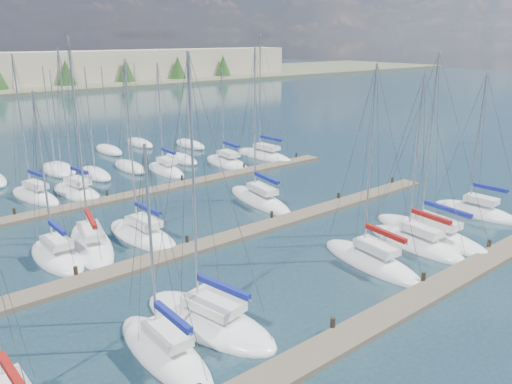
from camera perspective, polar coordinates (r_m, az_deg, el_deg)
ground at (r=76.14m, az=-22.48°, el=5.21°), size 400.00×400.00×0.00m
dock_near at (r=28.85m, az=15.59°, el=-12.95°), size 44.00×1.93×1.10m
dock_mid at (r=37.60m, az=-1.94°, el=-4.88°), size 44.00×1.93×1.10m
dock_far at (r=48.87m, az=-11.92°, el=0.07°), size 44.00×1.93×1.10m
sailboat_j at (r=38.40m, az=-12.85°, el=-4.80°), size 3.49×8.30×13.61m
sailboat_c at (r=27.10m, az=-5.46°, el=-14.40°), size 4.99×9.27×14.51m
sailboat_k at (r=45.26m, az=0.40°, el=-0.89°), size 3.83×9.72×14.24m
sailboat_o at (r=50.38m, az=-19.77°, el=-0.02°), size 3.73×7.84×14.17m
sailboat_p at (r=56.11m, az=-10.27°, el=2.46°), size 2.70×7.32×12.47m
sailboat_q at (r=58.63m, az=-3.35°, el=3.35°), size 3.44×8.22×11.72m
sailboat_b at (r=25.10m, az=-10.41°, el=-17.51°), size 2.39×7.68×10.83m
sailboat_f at (r=39.87m, az=19.22°, el=-4.53°), size 3.62×10.20×14.07m
sailboat_g at (r=46.14m, az=23.81°, el=-2.08°), size 3.01×7.43×12.36m
sailboat_n at (r=50.63m, az=-23.93°, el=-0.42°), size 3.71×7.86×13.74m
sailboat_i at (r=37.76m, az=-18.30°, el=-5.65°), size 4.70×9.77×15.18m
sailboat_h at (r=36.54m, az=-21.79°, el=-6.84°), size 2.71×6.97×11.92m
sailboat_d at (r=34.14m, az=13.00°, el=-7.70°), size 3.35×8.52×13.61m
sailboat_r at (r=62.08m, az=0.95°, el=4.19°), size 3.22×9.65×15.35m
sailboat_e at (r=37.80m, az=17.81°, el=-5.59°), size 3.19×8.25×12.92m
distant_boats at (r=59.66m, az=-21.80°, el=2.48°), size 36.93×20.75×13.30m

